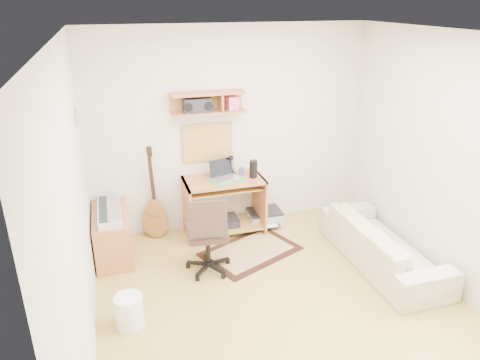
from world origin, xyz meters
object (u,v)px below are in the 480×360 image
object	(u,v)px
desk	(224,206)
printer	(264,217)
task_chair	(208,233)
cabinet	(112,235)
sofa	(384,237)

from	to	relation	value
desk	printer	bearing A→B (deg)	8.84
task_chair	printer	distance (m)	1.40
task_chair	desk	bearing A→B (deg)	71.09
cabinet	desk	bearing A→B (deg)	7.03
sofa	cabinet	bearing A→B (deg)	69.80
task_chair	printer	size ratio (longest dim) A/B	2.08
task_chair	sofa	size ratio (longest dim) A/B	0.53
task_chair	cabinet	xyz separation A→B (m)	(-1.02, 0.64, -0.20)
task_chair	printer	world-z (taller)	task_chair
cabinet	printer	size ratio (longest dim) A/B	1.97
desk	cabinet	size ratio (longest dim) A/B	1.11
printer	task_chair	bearing A→B (deg)	-136.69
desk	task_chair	distance (m)	0.91
task_chair	sofa	bearing A→B (deg)	-5.59
cabinet	printer	world-z (taller)	cabinet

